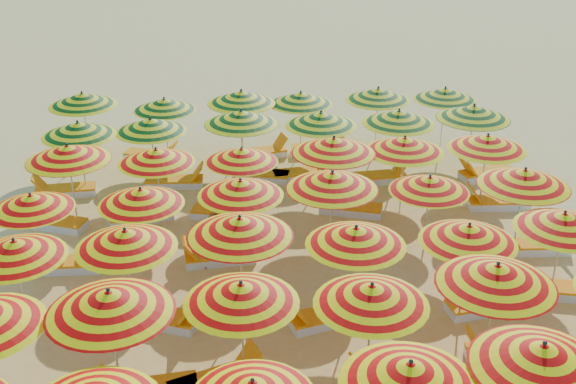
% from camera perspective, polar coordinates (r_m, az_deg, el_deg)
% --- Properties ---
extents(ground, '(120.00, 120.00, 0.00)m').
position_cam_1_polar(ground, '(17.78, 0.14, -5.35)').
color(ground, '#EDCA69').
rests_on(ground, ground).
extents(umbrella_3, '(2.85, 2.85, 2.29)m').
position_cam_1_polar(umbrella_3, '(11.27, 9.61, -14.01)').
color(umbrella_3, silver).
rests_on(umbrella_3, ground).
extents(umbrella_4, '(2.59, 2.59, 2.38)m').
position_cam_1_polar(umbrella_4, '(11.97, 19.46, -12.14)').
color(umbrella_4, silver).
rests_on(umbrella_4, ground).
extents(umbrella_7, '(2.75, 2.75, 2.39)m').
position_cam_1_polar(umbrella_7, '(12.85, -13.93, -8.43)').
color(umbrella_7, silver).
rests_on(umbrella_7, ground).
extents(umbrella_8, '(2.15, 2.15, 2.23)m').
position_cam_1_polar(umbrella_8, '(12.99, -3.73, -8.00)').
color(umbrella_8, silver).
rests_on(umbrella_8, ground).
extents(umbrella_9, '(2.60, 2.60, 2.22)m').
position_cam_1_polar(umbrella_9, '(13.02, 6.62, -8.07)').
color(umbrella_9, silver).
rests_on(umbrella_9, ground).
extents(umbrella_10, '(2.45, 2.45, 2.37)m').
position_cam_1_polar(umbrella_10, '(13.78, 16.17, -6.32)').
color(umbrella_10, silver).
rests_on(umbrella_10, ground).
extents(umbrella_12, '(2.53, 2.53, 2.16)m').
position_cam_1_polar(umbrella_12, '(15.42, -20.77, -4.25)').
color(umbrella_12, silver).
rests_on(umbrella_12, ground).
extents(umbrella_13, '(2.71, 2.71, 2.23)m').
position_cam_1_polar(umbrella_13, '(15.02, -12.71, -3.65)').
color(umbrella_13, silver).
rests_on(umbrella_13, ground).
extents(umbrella_14, '(2.71, 2.71, 2.37)m').
position_cam_1_polar(umbrella_14, '(14.88, -3.82, -2.78)').
color(umbrella_14, silver).
rests_on(umbrella_14, ground).
extents(umbrella_15, '(2.30, 2.30, 2.22)m').
position_cam_1_polar(umbrella_15, '(14.84, 5.39, -3.50)').
color(umbrella_15, silver).
rests_on(umbrella_15, ground).
extents(umbrella_16, '(2.24, 2.24, 2.18)m').
position_cam_1_polar(umbrella_16, '(15.40, 14.09, -3.21)').
color(umbrella_16, silver).
rests_on(umbrella_16, ground).
extents(umbrella_17, '(2.75, 2.75, 2.20)m').
position_cam_1_polar(umbrella_17, '(16.46, 20.95, -2.19)').
color(umbrella_17, silver).
rests_on(umbrella_17, ground).
extents(umbrella_18, '(2.31, 2.31, 2.06)m').
position_cam_1_polar(umbrella_18, '(17.49, -19.63, -0.78)').
color(umbrella_18, silver).
rests_on(umbrella_18, ground).
extents(umbrella_19, '(2.62, 2.62, 2.12)m').
position_cam_1_polar(umbrella_19, '(16.95, -11.55, -0.37)').
color(umbrella_19, silver).
rests_on(umbrella_19, ground).
extents(umbrella_20, '(2.16, 2.16, 2.17)m').
position_cam_1_polar(umbrella_20, '(16.97, -3.77, 0.33)').
color(umbrella_20, silver).
rests_on(umbrella_20, ground).
extents(umbrella_21, '(2.22, 2.22, 2.34)m').
position_cam_1_polar(umbrella_21, '(16.99, 3.51, 0.90)').
color(umbrella_21, silver).
rests_on(umbrella_21, ground).
extents(umbrella_22, '(2.22, 2.22, 2.08)m').
position_cam_1_polar(umbrella_22, '(17.67, 11.12, 0.63)').
color(umbrella_22, silver).
rests_on(umbrella_22, ground).
extents(umbrella_23, '(2.71, 2.71, 2.33)m').
position_cam_1_polar(umbrella_23, '(18.02, 18.17, 1.07)').
color(umbrella_23, silver).
rests_on(umbrella_23, ground).
extents(umbrella_24, '(2.91, 2.91, 2.32)m').
position_cam_1_polar(umbrella_24, '(19.41, -17.01, 2.97)').
color(umbrella_24, silver).
rests_on(umbrella_24, ground).
extents(umbrella_25, '(2.59, 2.59, 2.14)m').
position_cam_1_polar(umbrella_25, '(19.09, -10.37, 2.80)').
color(umbrella_25, silver).
rests_on(umbrella_25, ground).
extents(umbrella_26, '(2.15, 2.15, 2.05)m').
position_cam_1_polar(umbrella_26, '(19.06, -3.69, 2.90)').
color(umbrella_26, silver).
rests_on(umbrella_26, ground).
extents(umbrella_27, '(2.90, 2.90, 2.36)m').
position_cam_1_polar(umbrella_27, '(18.97, 3.64, 3.67)').
color(umbrella_27, silver).
rests_on(umbrella_27, ground).
extents(umbrella_28, '(2.30, 2.30, 2.26)m').
position_cam_1_polar(umbrella_28, '(19.49, 9.20, 3.71)').
color(umbrella_28, silver).
rests_on(umbrella_28, ground).
extents(umbrella_29, '(2.16, 2.16, 2.25)m').
position_cam_1_polar(umbrella_29, '(20.14, 15.47, 3.80)').
color(umbrella_29, silver).
rests_on(umbrella_29, ground).
extents(umbrella_30, '(2.49, 2.49, 2.23)m').
position_cam_1_polar(umbrella_30, '(21.27, -16.24, 4.80)').
color(umbrella_30, silver).
rests_on(umbrella_30, ground).
extents(umbrella_31, '(2.38, 2.38, 2.19)m').
position_cam_1_polar(umbrella_31, '(21.20, -10.79, 5.21)').
color(umbrella_31, silver).
rests_on(umbrella_31, ground).
extents(umbrella_32, '(2.85, 2.85, 2.32)m').
position_cam_1_polar(umbrella_32, '(21.15, -3.72, 5.90)').
color(umbrella_32, silver).
rests_on(umbrella_32, ground).
extents(umbrella_33, '(2.55, 2.55, 2.26)m').
position_cam_1_polar(umbrella_33, '(21.15, 2.62, 5.78)').
color(umbrella_33, silver).
rests_on(umbrella_33, ground).
extents(umbrella_34, '(2.47, 2.47, 2.28)m').
position_cam_1_polar(umbrella_34, '(21.46, 8.74, 5.87)').
color(umbrella_34, silver).
rests_on(umbrella_34, ground).
extents(umbrella_35, '(2.74, 2.74, 2.33)m').
position_cam_1_polar(umbrella_35, '(22.20, 14.46, 6.13)').
color(umbrella_35, silver).
rests_on(umbrella_35, ground).
extents(umbrella_36, '(2.41, 2.41, 2.28)m').
position_cam_1_polar(umbrella_36, '(23.69, -15.93, 7.05)').
color(umbrella_36, silver).
rests_on(umbrella_36, ground).
extents(umbrella_37, '(2.50, 2.50, 2.09)m').
position_cam_1_polar(umbrella_37, '(23.18, -9.74, 6.83)').
color(umbrella_37, silver).
rests_on(umbrella_37, ground).
extents(umbrella_38, '(2.85, 2.85, 2.30)m').
position_cam_1_polar(umbrella_38, '(22.98, -3.71, 7.48)').
color(umbrella_38, silver).
rests_on(umbrella_38, ground).
extents(umbrella_39, '(2.06, 2.06, 2.17)m').
position_cam_1_polar(umbrella_39, '(23.22, 1.02, 7.42)').
color(umbrella_39, silver).
rests_on(umbrella_39, ground).
extents(umbrella_40, '(2.18, 2.18, 2.23)m').
position_cam_1_polar(umbrella_40, '(23.61, 7.12, 7.67)').
color(umbrella_40, silver).
rests_on(umbrella_40, ground).
extents(umbrella_41, '(2.43, 2.43, 2.18)m').
position_cam_1_polar(umbrella_41, '(24.17, 12.30, 7.58)').
color(umbrella_41, silver).
rests_on(umbrella_41, ground).
extents(lounger_5, '(1.83, 1.16, 0.69)m').
position_cam_1_polar(lounger_5, '(13.95, -5.63, -14.66)').
color(lounger_5, white).
rests_on(lounger_5, ground).
extents(lounger_6, '(1.83, 1.15, 0.69)m').
position_cam_1_polar(lounger_6, '(14.23, 8.26, -13.87)').
color(lounger_6, white).
rests_on(lounger_6, ground).
extents(lounger_7, '(1.78, 0.75, 0.69)m').
position_cam_1_polar(lounger_7, '(15.09, 16.98, -12.27)').
color(lounger_7, white).
rests_on(lounger_7, ground).
extents(lounger_8, '(1.82, 1.18, 0.69)m').
position_cam_1_polar(lounger_8, '(15.72, -9.99, -9.73)').
color(lounger_8, white).
rests_on(lounger_8, ground).
extents(lounger_9, '(1.82, 1.03, 0.69)m').
position_cam_1_polar(lounger_9, '(15.53, 3.06, -9.81)').
color(lounger_9, white).
rests_on(lounger_9, ground).
extents(lounger_10, '(1.81, 0.86, 0.69)m').
position_cam_1_polar(lounger_10, '(16.47, 15.46, -8.54)').
color(lounger_10, white).
rests_on(lounger_10, ground).
extents(lounger_12, '(1.74, 0.61, 0.69)m').
position_cam_1_polar(lounger_12, '(18.08, -17.04, -5.48)').
color(lounger_12, white).
rests_on(lounger_12, ground).
extents(lounger_13, '(1.78, 0.76, 0.69)m').
position_cam_1_polar(lounger_13, '(17.69, -5.54, -5.09)').
color(lounger_13, white).
rests_on(lounger_13, ground).
extents(lounger_14, '(1.76, 0.67, 0.69)m').
position_cam_1_polar(lounger_14, '(19.08, 19.05, -4.06)').
color(lounger_14, white).
rests_on(lounger_14, ground).
extents(lounger_15, '(1.82, 1.16, 0.69)m').
position_cam_1_polar(lounger_15, '(20.17, -18.06, -2.25)').
color(lounger_15, white).
rests_on(lounger_15, ground).
extents(lounger_16, '(1.82, 1.03, 0.69)m').
position_cam_1_polar(lounger_16, '(19.89, -11.69, -1.86)').
color(lounger_16, white).
rests_on(lounger_16, ground).
extents(lounger_17, '(1.82, 1.00, 0.69)m').
position_cam_1_polar(lounger_17, '(19.71, -5.02, -1.65)').
color(lounger_17, white).
rests_on(lounger_17, ground).
extents(lounger_18, '(1.83, 1.07, 0.69)m').
position_cam_1_polar(lounger_18, '(19.98, 4.86, -1.26)').
color(lounger_18, white).
rests_on(lounger_18, ground).
extents(lounger_19, '(1.75, 0.65, 0.69)m').
position_cam_1_polar(lounger_19, '(21.05, 16.17, -0.79)').
color(lounger_19, white).
rests_on(lounger_19, ground).
extents(lounger_20, '(1.78, 0.74, 0.69)m').
position_cam_1_polar(lounger_20, '(21.91, -17.28, 0.13)').
color(lounger_20, white).
rests_on(lounger_20, ground).
extents(lounger_21, '(1.76, 0.68, 0.69)m').
position_cam_1_polar(lounger_21, '(21.75, -8.86, 0.84)').
color(lounger_21, white).
rests_on(lounger_21, ground).
extents(lounger_22, '(1.82, 1.01, 0.69)m').
position_cam_1_polar(lounger_22, '(21.94, -2.27, 1.36)').
color(lounger_22, white).
rests_on(lounger_22, ground).
extents(lounger_23, '(1.79, 0.80, 0.69)m').
position_cam_1_polar(lounger_23, '(22.01, 1.15, 1.47)').
color(lounger_23, white).
rests_on(lounger_23, ground).
extents(lounger_24, '(1.78, 0.73, 0.69)m').
position_cam_1_polar(lounger_24, '(21.95, 7.21, 1.18)').
color(lounger_24, white).
rests_on(lounger_24, ground).
extents(lounger_25, '(1.83, 1.04, 0.69)m').
position_cam_1_polar(lounger_25, '(22.85, 15.32, 1.45)').
color(lounger_25, white).
rests_on(lounger_25, ground).
extents(lounger_26, '(1.82, 0.95, 0.69)m').
position_cam_1_polar(lounger_26, '(24.62, -16.48, 3.06)').
color(lounger_26, white).
rests_on(lounger_26, ground).
extents(lounger_27, '(1.82, 1.17, 0.69)m').
position_cam_1_polar(lounger_27, '(23.70, -10.68, 2.82)').
color(lounger_27, white).
rests_on(lounger_27, ground).
extents(lounger_28, '(1.82, 0.99, 0.69)m').
position_cam_1_polar(lounger_28, '(23.54, -2.12, 3.10)').
color(lounger_28, white).
rests_on(lounger_28, ground).
extents(lounger_29, '(1.76, 0.67, 0.69)m').
position_cam_1_polar(lounger_29, '(23.83, 2.43, 3.39)').
color(lounger_29, white).
rests_on(lounger_29, ground).
extents(beachgoer_b, '(0.80, 0.69, 1.41)m').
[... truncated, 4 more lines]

